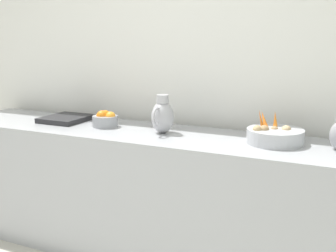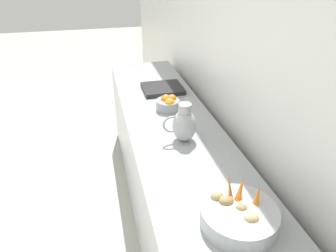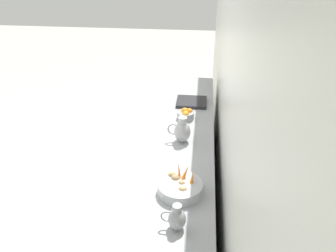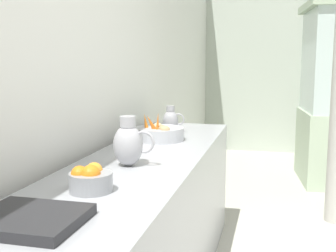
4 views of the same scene
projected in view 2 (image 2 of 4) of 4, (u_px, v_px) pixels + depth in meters
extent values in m
cube|color=silver|center=(305.00, 60.00, 1.35)|extent=(0.10, 8.65, 3.00)
cube|color=#9EA0A5|center=(178.00, 188.00, 2.21)|extent=(0.63, 3.20, 0.87)
cylinder|color=#ADAFB5|center=(239.00, 217.00, 1.33)|extent=(0.34, 0.34, 0.09)
torus|color=#ADAFB5|center=(238.00, 223.00, 1.35)|extent=(0.20, 0.20, 0.01)
cone|color=orange|center=(240.00, 190.00, 1.36)|extent=(0.09, 0.09, 0.13)
cone|color=orange|center=(230.00, 189.00, 1.35)|extent=(0.05, 0.06, 0.14)
cone|color=orange|center=(257.00, 196.00, 1.33)|extent=(0.06, 0.06, 0.12)
ellipsoid|color=#9E7F56|center=(241.00, 208.00, 1.32)|extent=(0.05, 0.04, 0.04)
ellipsoid|color=tan|center=(252.00, 218.00, 1.26)|extent=(0.06, 0.05, 0.04)
ellipsoid|color=#9E7F56|center=(226.00, 201.00, 1.35)|extent=(0.07, 0.06, 0.05)
ellipsoid|color=tan|center=(217.00, 196.00, 1.37)|extent=(0.06, 0.05, 0.05)
cylinder|color=gray|center=(168.00, 105.00, 2.32)|extent=(0.18, 0.18, 0.08)
sphere|color=orange|center=(166.00, 100.00, 2.32)|extent=(0.08, 0.08, 0.08)
sphere|color=orange|center=(170.00, 103.00, 2.27)|extent=(0.07, 0.07, 0.07)
sphere|color=orange|center=(172.00, 99.00, 2.33)|extent=(0.07, 0.07, 0.07)
ellipsoid|color=#A3A3A8|center=(184.00, 126.00, 1.91)|extent=(0.15, 0.15, 0.21)
cylinder|color=#A3A3A8|center=(185.00, 108.00, 1.85)|extent=(0.08, 0.08, 0.06)
torus|color=#A3A3A8|center=(172.00, 124.00, 1.88)|extent=(0.11, 0.01, 0.11)
cube|color=#232326|center=(163.00, 88.00, 2.66)|extent=(0.34, 0.30, 0.04)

